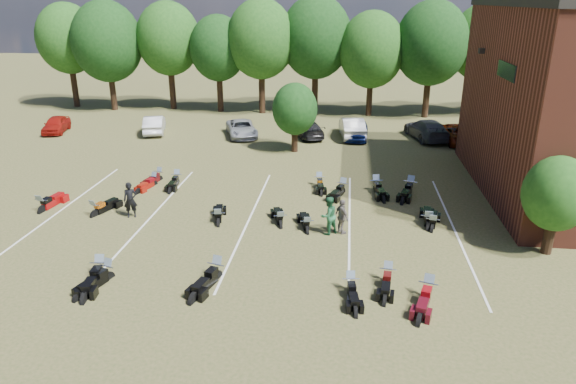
# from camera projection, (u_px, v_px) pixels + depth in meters

# --- Properties ---
(ground) EXTENTS (160.00, 160.00, 0.00)m
(ground) POSITION_uv_depth(u_px,v_px,m) (303.00, 250.00, 22.53)
(ground) COLOR brown
(ground) RESTS_ON ground
(car_0) EXTENTS (2.39, 4.13, 1.32)m
(car_0) POSITION_uv_depth(u_px,v_px,m) (56.00, 124.00, 42.21)
(car_0) COLOR maroon
(car_0) RESTS_ON ground
(car_1) EXTENTS (2.67, 4.62, 1.44)m
(car_1) POSITION_uv_depth(u_px,v_px,m) (154.00, 124.00, 42.02)
(car_1) COLOR #B6B5BA
(car_1) RESTS_ON ground
(car_2) EXTENTS (3.54, 5.07, 1.29)m
(car_2) POSITION_uv_depth(u_px,v_px,m) (242.00, 129.00, 40.94)
(car_2) COLOR #93969B
(car_2) RESTS_ON ground
(car_3) EXTENTS (3.24, 4.73, 1.27)m
(car_3) POSITION_uv_depth(u_px,v_px,m) (308.00, 129.00, 40.83)
(car_3) COLOR black
(car_3) RESTS_ON ground
(car_4) EXTENTS (1.93, 4.36, 1.46)m
(car_4) POSITION_uv_depth(u_px,v_px,m) (357.00, 130.00, 40.24)
(car_4) COLOR navy
(car_4) RESTS_ON ground
(car_5) EXTENTS (2.24, 5.01, 1.60)m
(car_5) POSITION_uv_depth(u_px,v_px,m) (352.00, 127.00, 40.67)
(car_5) COLOR beige
(car_5) RESTS_ON ground
(car_6) EXTENTS (2.65, 5.01, 1.34)m
(car_6) POSITION_uv_depth(u_px,v_px,m) (460.00, 135.00, 39.01)
(car_6) COLOR #541504
(car_6) RESTS_ON ground
(car_7) EXTENTS (3.42, 5.69, 1.54)m
(car_7) POSITION_uv_depth(u_px,v_px,m) (427.00, 129.00, 40.18)
(car_7) COLOR #393A3E
(car_7) RESTS_ON ground
(person_black) EXTENTS (0.77, 0.62, 1.83)m
(person_black) POSITION_uv_depth(u_px,v_px,m) (130.00, 200.00, 25.69)
(person_black) COLOR black
(person_black) RESTS_ON ground
(person_green) EXTENTS (1.13, 1.11, 1.84)m
(person_green) POSITION_uv_depth(u_px,v_px,m) (329.00, 216.00, 23.83)
(person_green) COLOR #246139
(person_green) RESTS_ON ground
(person_grey) EXTENTS (0.89, 1.06, 1.69)m
(person_grey) POSITION_uv_depth(u_px,v_px,m) (342.00, 217.00, 23.90)
(person_grey) COLOR #635A55
(person_grey) RESTS_ON ground
(motorcycle_0) EXTENTS (1.01, 2.43, 1.32)m
(motorcycle_0) POSITION_uv_depth(u_px,v_px,m) (101.00, 277.00, 20.37)
(motorcycle_0) COLOR black
(motorcycle_0) RESTS_ON ground
(motorcycle_2) EXTENTS (1.28, 2.26, 1.20)m
(motorcycle_2) POSITION_uv_depth(u_px,v_px,m) (109.00, 279.00, 20.22)
(motorcycle_2) COLOR black
(motorcycle_2) RESTS_ON ground
(motorcycle_3) EXTENTS (1.36, 2.52, 1.34)m
(motorcycle_3) POSITION_uv_depth(u_px,v_px,m) (217.00, 279.00, 20.25)
(motorcycle_3) COLOR black
(motorcycle_3) RESTS_ON ground
(motorcycle_4) EXTENTS (0.90, 2.13, 1.15)m
(motorcycle_4) POSITION_uv_depth(u_px,v_px,m) (350.00, 292.00, 19.36)
(motorcycle_4) COLOR black
(motorcycle_4) RESTS_ON ground
(motorcycle_5) EXTENTS (0.94, 2.19, 1.18)m
(motorcycle_5) POSITION_uv_depth(u_px,v_px,m) (387.00, 282.00, 20.03)
(motorcycle_5) COLOR black
(motorcycle_5) RESTS_ON ground
(motorcycle_6) EXTENTS (1.38, 2.45, 1.30)m
(motorcycle_6) POSITION_uv_depth(u_px,v_px,m) (427.00, 298.00, 18.95)
(motorcycle_6) COLOR #430912
(motorcycle_6) RESTS_ON ground
(motorcycle_7) EXTENTS (1.06, 2.47, 1.34)m
(motorcycle_7) POSITION_uv_depth(u_px,v_px,m) (43.00, 212.00, 26.62)
(motorcycle_7) COLOR maroon
(motorcycle_7) RESTS_ON ground
(motorcycle_8) EXTENTS (1.43, 2.34, 1.25)m
(motorcycle_8) POSITION_uv_depth(u_px,v_px,m) (96.00, 216.00, 26.12)
(motorcycle_8) COLOR black
(motorcycle_8) RESTS_ON ground
(motorcycle_9) EXTENTS (1.11, 2.32, 1.24)m
(motorcycle_9) POSITION_uv_depth(u_px,v_px,m) (218.00, 225.00, 25.10)
(motorcycle_9) COLOR black
(motorcycle_9) RESTS_ON ground
(motorcycle_10) EXTENTS (1.21, 2.19, 1.16)m
(motorcycle_10) POSITION_uv_depth(u_px,v_px,m) (280.00, 226.00, 24.90)
(motorcycle_10) COLOR black
(motorcycle_10) RESTS_ON ground
(motorcycle_11) EXTENTS (1.14, 2.19, 1.17)m
(motorcycle_11) POSITION_uv_depth(u_px,v_px,m) (307.00, 232.00, 24.30)
(motorcycle_11) COLOR black
(motorcycle_11) RESTS_ON ground
(motorcycle_12) EXTENTS (1.01, 2.45, 1.33)m
(motorcycle_12) POSITION_uv_depth(u_px,v_px,m) (427.00, 228.00, 24.70)
(motorcycle_12) COLOR black
(motorcycle_12) RESTS_ON ground
(motorcycle_13) EXTENTS (1.10, 2.23, 1.19)m
(motorcycle_13) POSITION_uv_depth(u_px,v_px,m) (432.00, 231.00, 24.47)
(motorcycle_13) COLOR black
(motorcycle_13) RESTS_ON ground
(motorcycle_14) EXTENTS (1.13, 2.15, 1.14)m
(motorcycle_14) POSITION_uv_depth(u_px,v_px,m) (159.00, 180.00, 31.22)
(motorcycle_14) COLOR #4F0B0E
(motorcycle_14) RESTS_ON ground
(motorcycle_15) EXTENTS (1.18, 2.10, 1.12)m
(motorcycle_15) POSITION_uv_depth(u_px,v_px,m) (154.00, 185.00, 30.39)
(motorcycle_15) COLOR maroon
(motorcycle_15) RESTS_ON ground
(motorcycle_16) EXTENTS (0.80, 2.17, 1.19)m
(motorcycle_16) POSITION_uv_depth(u_px,v_px,m) (177.00, 184.00, 30.68)
(motorcycle_16) COLOR black
(motorcycle_16) RESTS_ON ground
(motorcycle_17) EXTENTS (0.94, 2.16, 1.17)m
(motorcycle_17) POSITION_uv_depth(u_px,v_px,m) (319.00, 186.00, 30.28)
(motorcycle_17) COLOR black
(motorcycle_17) RESTS_ON ground
(motorcycle_18) EXTENTS (1.44, 2.37, 1.26)m
(motorcycle_18) POSITION_uv_depth(u_px,v_px,m) (342.00, 193.00, 29.15)
(motorcycle_18) COLOR black
(motorcycle_18) RESTS_ON ground
(motorcycle_19) EXTENTS (1.50, 2.60, 1.38)m
(motorcycle_19) POSITION_uv_depth(u_px,v_px,m) (409.00, 193.00, 29.24)
(motorcycle_19) COLOR black
(motorcycle_19) RESTS_ON ground
(motorcycle_20) EXTENTS (1.19, 2.46, 1.32)m
(motorcycle_20) POSITION_uv_depth(u_px,v_px,m) (376.00, 191.00, 29.52)
(motorcycle_20) COLOR black
(motorcycle_20) RESTS_ON ground
(tree_line) EXTENTS (56.00, 6.00, 9.79)m
(tree_line) POSITION_uv_depth(u_px,v_px,m) (321.00, 45.00, 47.35)
(tree_line) COLOR black
(tree_line) RESTS_ON ground
(young_tree_near_building) EXTENTS (2.80, 2.80, 4.16)m
(young_tree_near_building) POSITION_uv_depth(u_px,v_px,m) (557.00, 194.00, 21.35)
(young_tree_near_building) COLOR black
(young_tree_near_building) RESTS_ON ground
(young_tree_midfield) EXTENTS (3.20, 3.20, 4.70)m
(young_tree_midfield) POSITION_uv_depth(u_px,v_px,m) (295.00, 109.00, 36.05)
(young_tree_midfield) COLOR black
(young_tree_midfield) RESTS_ON ground
(parking_lines) EXTENTS (20.10, 14.00, 0.01)m
(parking_lines) POSITION_uv_depth(u_px,v_px,m) (249.00, 220.00, 25.64)
(parking_lines) COLOR silver
(parking_lines) RESTS_ON ground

